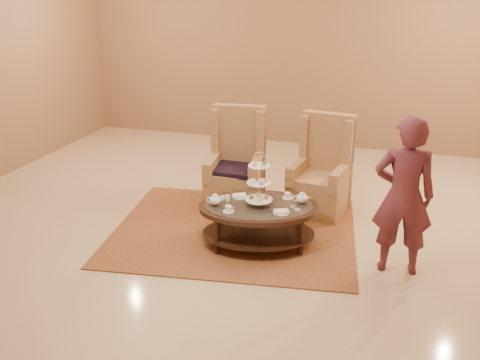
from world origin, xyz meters
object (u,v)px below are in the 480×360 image
(tea_table, at_px, (259,212))
(armchair_right, at_px, (321,179))
(armchair_left, at_px, (236,173))
(person, at_px, (404,196))

(tea_table, height_order, armchair_right, armchair_right)
(tea_table, xyz_separation_m, armchair_left, (-0.57, 1.03, 0.04))
(armchair_left, bearing_deg, armchair_right, 1.04)
(armchair_left, bearing_deg, tea_table, -67.21)
(armchair_left, relative_size, person, 0.79)
(armchair_right, xyz_separation_m, person, (0.96, -1.27, 0.39))
(armchair_right, distance_m, person, 1.64)
(person, bearing_deg, armchair_left, -34.95)
(tea_table, height_order, armchair_left, armchair_left)
(tea_table, distance_m, person, 1.51)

